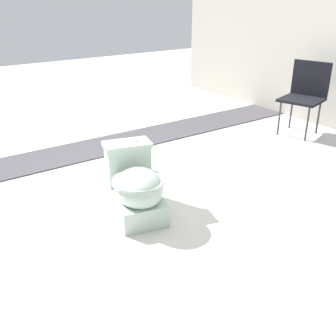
# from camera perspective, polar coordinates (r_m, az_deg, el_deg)

# --- Properties ---
(ground_plane) EXTENTS (14.00, 14.00, 0.00)m
(ground_plane) POSITION_cam_1_polar(r_m,az_deg,el_deg) (3.39, -4.37, -3.47)
(ground_plane) COLOR beige
(gravel_strip) EXTENTS (0.56, 8.00, 0.01)m
(gravel_strip) POSITION_cam_1_polar(r_m,az_deg,el_deg) (4.53, -6.25, 3.89)
(gravel_strip) COLOR #423F44
(gravel_strip) RESTS_ON ground
(toilet) EXTENTS (0.70, 0.52, 0.52)m
(toilet) POSITION_cam_1_polar(r_m,az_deg,el_deg) (2.99, -4.72, -2.76)
(toilet) COLOR #B2C6B7
(toilet) RESTS_ON ground
(folding_chair_left) EXTENTS (0.55, 0.55, 0.83)m
(folding_chair_left) POSITION_cam_1_polar(r_m,az_deg,el_deg) (4.96, 19.38, 10.59)
(folding_chair_left) COLOR black
(folding_chair_left) RESTS_ON ground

